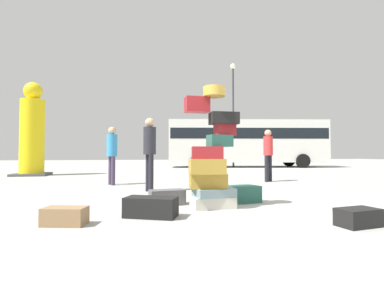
# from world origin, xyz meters

# --- Properties ---
(ground_plane) EXTENTS (80.00, 80.00, 0.00)m
(ground_plane) POSITION_xyz_m (0.00, 0.00, 0.00)
(ground_plane) COLOR #9E9E99
(suitcase_tower) EXTENTS (0.89, 0.57, 2.02)m
(suitcase_tower) POSITION_xyz_m (-0.46, -0.09, 0.80)
(suitcase_tower) COLOR beige
(suitcase_tower) RESTS_ON ground
(suitcase_black_right_side) EXTENTS (0.55, 0.36, 0.22)m
(suitcase_black_right_side) POSITION_xyz_m (0.97, -1.64, 0.11)
(suitcase_black_right_side) COLOR black
(suitcase_black_right_side) RESTS_ON ground
(suitcase_charcoal_behind_tower) EXTENTS (0.64, 0.37, 0.27)m
(suitcase_charcoal_behind_tower) POSITION_xyz_m (-1.14, 0.36, 0.13)
(suitcase_charcoal_behind_tower) COLOR #4C4C51
(suitcase_charcoal_behind_tower) RESTS_ON ground
(suitcase_brown_white_trunk) EXTENTS (0.57, 0.41, 0.22)m
(suitcase_brown_white_trunk) POSITION_xyz_m (-2.59, -0.78, 0.11)
(suitcase_brown_white_trunk) COLOR olive
(suitcase_brown_white_trunk) RESTS_ON ground
(suitcase_black_foreground_near) EXTENTS (0.81, 0.62, 0.28)m
(suitcase_black_foreground_near) POSITION_xyz_m (-1.49, -0.55, 0.14)
(suitcase_black_foreground_near) COLOR black
(suitcase_black_foreground_near) RESTS_ON ground
(suitcase_teal_foreground_far) EXTENTS (0.60, 0.51, 0.30)m
(suitcase_teal_foreground_far) POSITION_xyz_m (0.29, 0.36, 0.15)
(suitcase_teal_foreground_far) COLOR #26594C
(suitcase_teal_foreground_far) RESTS_ON ground
(person_bearded_onlooker) EXTENTS (0.30, 0.32, 1.69)m
(person_bearded_onlooker) POSITION_xyz_m (-2.26, 3.98, 1.01)
(person_bearded_onlooker) COLOR #3F334C
(person_bearded_onlooker) RESTS_ON ground
(person_tourist_with_camera) EXTENTS (0.31, 0.30, 1.69)m
(person_tourist_with_camera) POSITION_xyz_m (2.63, 3.86, 1.01)
(person_tourist_with_camera) COLOR black
(person_tourist_with_camera) RESTS_ON ground
(person_passerby_in_red) EXTENTS (0.30, 0.33, 1.76)m
(person_passerby_in_red) POSITION_xyz_m (-1.31, 2.21, 1.05)
(person_passerby_in_red) COLOR black
(person_passerby_in_red) RESTS_ON ground
(yellow_dummy_statue) EXTENTS (1.33, 1.33, 3.91)m
(yellow_dummy_statue) POSITION_xyz_m (-5.71, 8.46, 1.73)
(yellow_dummy_statue) COLOR yellow
(yellow_dummy_statue) RESTS_ON ground
(parked_bus) EXTENTS (10.79, 4.52, 3.15)m
(parked_bus) POSITION_xyz_m (6.15, 13.74, 1.83)
(parked_bus) COLOR silver
(parked_bus) RESTS_ON ground
(lamp_post) EXTENTS (0.36, 0.36, 6.99)m
(lamp_post) POSITION_xyz_m (5.09, 13.40, 4.48)
(lamp_post) COLOR #333338
(lamp_post) RESTS_ON ground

